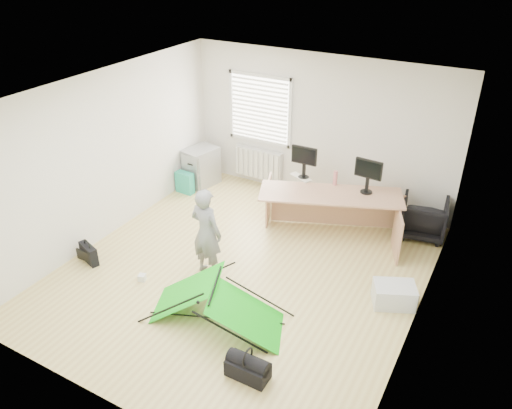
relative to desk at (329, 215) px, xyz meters
The scene contains 18 objects.
ground 1.77m from the desk, 114.99° to the right, with size 5.50×5.50×0.00m, color tan.
back_wall 1.69m from the desk, 121.68° to the left, with size 5.00×0.02×2.70m, color silver.
window 2.53m from the desk, 149.36° to the left, with size 1.20×0.06×1.20m, color silver.
radiator 2.22m from the desk, 150.25° to the left, with size 1.00×0.12×0.60m, color silver.
desk is the anchor object (origin of this frame).
filing_cabinet 2.99m from the desk, 169.20° to the left, with size 0.49×0.65×0.76m, color #949799.
monitor_left 0.92m from the desk, 153.14° to the left, with size 0.44×0.10×0.43m, color black.
monitor_right 0.83m from the desk, 33.18° to the left, with size 0.45×0.10×0.43m, color black.
keyboard 0.83m from the desk, 156.37° to the left, with size 0.43×0.15×0.02m, color beige.
thermos 0.61m from the desk, 100.58° to the left, with size 0.07×0.07×0.25m, color #BE6A6B.
office_chair 1.57m from the desk, 29.40° to the left, with size 0.71×0.73×0.66m, color black.
person 2.20m from the desk, 122.48° to the right, with size 0.51×0.33×1.39m, color slate.
kite 2.70m from the desk, 100.79° to the right, with size 1.81×0.79×0.56m, color #11B813, non-canonical shape.
storage_crate 1.90m from the desk, 40.05° to the right, with size 0.55×0.39×0.31m, color silver.
tote_bag 3.01m from the desk, behind, with size 0.36×0.16×0.42m, color teal.
laptop_bag 3.86m from the desk, 139.35° to the right, with size 0.40×0.12×0.30m, color black.
white_box 3.15m from the desk, 127.55° to the right, with size 0.10×0.10×0.10m, color silver.
duffel_bag 3.31m from the desk, 84.17° to the right, with size 0.50×0.25×0.22m, color black.
Camera 1 is at (3.11, -5.21, 4.52)m, focal length 35.00 mm.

